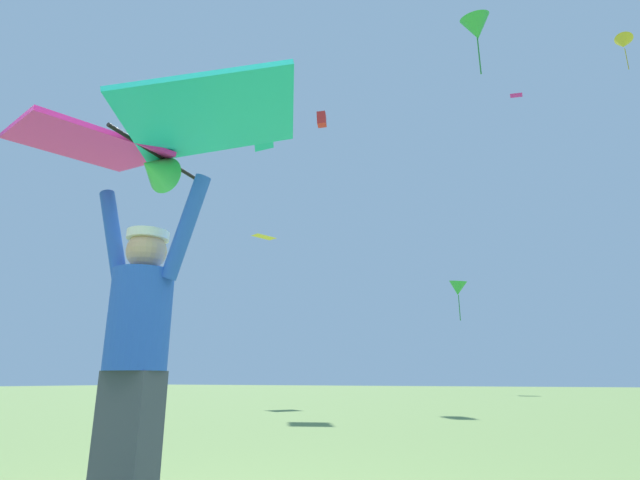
{
  "coord_description": "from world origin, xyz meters",
  "views": [
    {
      "loc": [
        1.84,
        -1.69,
        0.77
      ],
      "look_at": [
        -0.34,
        2.48,
        2.12
      ],
      "focal_mm": 27.44,
      "sensor_mm": 36.0,
      "label": 1
    }
  ],
  "objects_px": {
    "distant_kite_yellow_mid_left": "(624,43)",
    "distant_kite_yellow_low_left": "(264,236)",
    "distant_kite_magenta_high_left": "(516,95)",
    "marker_flag": "(162,323)",
    "distant_kite_green_low_right": "(458,288)",
    "kite_flyer_person": "(137,349)",
    "distant_kite_red_mid_right": "(322,119)",
    "held_stunt_kite": "(147,139)",
    "distant_kite_green_high_right": "(476,28)",
    "distant_kite_teal_overhead_distant": "(263,143)"
  },
  "relations": [
    {
      "from": "distant_kite_yellow_low_left",
      "to": "kite_flyer_person",
      "type": "bearing_deg",
      "value": -58.06
    },
    {
      "from": "held_stunt_kite",
      "to": "distant_kite_yellow_low_left",
      "type": "bearing_deg",
      "value": 121.79
    },
    {
      "from": "kite_flyer_person",
      "to": "distant_kite_yellow_mid_left",
      "type": "distance_m",
      "value": 36.91
    },
    {
      "from": "held_stunt_kite",
      "to": "marker_flag",
      "type": "height_order",
      "value": "held_stunt_kite"
    },
    {
      "from": "distant_kite_green_low_right",
      "to": "distant_kite_red_mid_right",
      "type": "bearing_deg",
      "value": -107.98
    },
    {
      "from": "kite_flyer_person",
      "to": "distant_kite_green_high_right",
      "type": "relative_size",
      "value": 0.95
    },
    {
      "from": "distant_kite_magenta_high_left",
      "to": "distant_kite_teal_overhead_distant",
      "type": "bearing_deg",
      "value": -110.67
    },
    {
      "from": "distant_kite_yellow_mid_left",
      "to": "marker_flag",
      "type": "distance_m",
      "value": 34.02
    },
    {
      "from": "distant_kite_green_low_right",
      "to": "distant_kite_yellow_mid_left",
      "type": "bearing_deg",
      "value": 4.0
    },
    {
      "from": "held_stunt_kite",
      "to": "distant_kite_teal_overhead_distant",
      "type": "relative_size",
      "value": 2.3
    },
    {
      "from": "distant_kite_magenta_high_left",
      "to": "distant_kite_yellow_low_left",
      "type": "bearing_deg",
      "value": -112.45
    },
    {
      "from": "distant_kite_teal_overhead_distant",
      "to": "kite_flyer_person",
      "type": "bearing_deg",
      "value": -57.65
    },
    {
      "from": "distant_kite_yellow_mid_left",
      "to": "distant_kite_green_high_right",
      "type": "distance_m",
      "value": 22.79
    },
    {
      "from": "held_stunt_kite",
      "to": "distant_kite_green_high_right",
      "type": "height_order",
      "value": "distant_kite_green_high_right"
    },
    {
      "from": "distant_kite_yellow_low_left",
      "to": "distant_kite_magenta_high_left",
      "type": "distance_m",
      "value": 27.46
    },
    {
      "from": "distant_kite_green_high_right",
      "to": "distant_kite_magenta_high_left",
      "type": "bearing_deg",
      "value": 90.93
    },
    {
      "from": "kite_flyer_person",
      "to": "distant_kite_teal_overhead_distant",
      "type": "xyz_separation_m",
      "value": [
        -7.93,
        12.52,
        8.86
      ]
    },
    {
      "from": "distant_kite_yellow_low_left",
      "to": "distant_kite_magenta_high_left",
      "type": "bearing_deg",
      "value": 67.55
    },
    {
      "from": "held_stunt_kite",
      "to": "kite_flyer_person",
      "type": "bearing_deg",
      "value": 96.09
    },
    {
      "from": "distant_kite_magenta_high_left",
      "to": "marker_flag",
      "type": "xyz_separation_m",
      "value": [
        -4.79,
        -29.66,
        -20.08
      ]
    },
    {
      "from": "kite_flyer_person",
      "to": "distant_kite_green_low_right",
      "type": "height_order",
      "value": "distant_kite_green_low_right"
    },
    {
      "from": "held_stunt_kite",
      "to": "marker_flag",
      "type": "distance_m",
      "value": 6.54
    },
    {
      "from": "distant_kite_green_low_right",
      "to": "held_stunt_kite",
      "type": "bearing_deg",
      "value": -81.74
    },
    {
      "from": "distant_kite_yellow_mid_left",
      "to": "distant_kite_green_low_right",
      "type": "distance_m",
      "value": 18.63
    },
    {
      "from": "distant_kite_yellow_mid_left",
      "to": "distant_kite_magenta_high_left",
      "type": "bearing_deg",
      "value": 148.05
    },
    {
      "from": "kite_flyer_person",
      "to": "distant_kite_magenta_high_left",
      "type": "xyz_separation_m",
      "value": [
        0.28,
        34.27,
        20.91
      ]
    },
    {
      "from": "kite_flyer_person",
      "to": "distant_kite_green_low_right",
      "type": "xyz_separation_m",
      "value": [
        -4.25,
        29.27,
        5.43
      ]
    },
    {
      "from": "distant_kite_green_high_right",
      "to": "marker_flag",
      "type": "distance_m",
      "value": 12.06
    },
    {
      "from": "kite_flyer_person",
      "to": "distant_kite_yellow_low_left",
      "type": "distance_m",
      "value": 16.65
    },
    {
      "from": "distant_kite_magenta_high_left",
      "to": "distant_kite_red_mid_right",
      "type": "height_order",
      "value": "distant_kite_magenta_high_left"
    },
    {
      "from": "distant_kite_magenta_high_left",
      "to": "marker_flag",
      "type": "height_order",
      "value": "distant_kite_magenta_high_left"
    },
    {
      "from": "kite_flyer_person",
      "to": "marker_flag",
      "type": "bearing_deg",
      "value": 134.35
    },
    {
      "from": "held_stunt_kite",
      "to": "distant_kite_yellow_mid_left",
      "type": "bearing_deg",
      "value": 76.9
    },
    {
      "from": "distant_kite_yellow_low_left",
      "to": "distant_kite_green_low_right",
      "type": "distance_m",
      "value": 16.4
    },
    {
      "from": "marker_flag",
      "to": "distant_kite_magenta_high_left",
      "type": "bearing_deg",
      "value": 80.83
    },
    {
      "from": "distant_kite_green_high_right",
      "to": "distant_kite_yellow_low_left",
      "type": "xyz_separation_m",
      "value": [
        -9.01,
        2.54,
        -4.47
      ]
    },
    {
      "from": "distant_kite_green_high_right",
      "to": "distant_kite_yellow_low_left",
      "type": "relative_size",
      "value": 2.13
    },
    {
      "from": "distant_kite_yellow_low_left",
      "to": "distant_kite_red_mid_right",
      "type": "relative_size",
      "value": 1.26
    },
    {
      "from": "held_stunt_kite",
      "to": "distant_kite_teal_overhead_distant",
      "type": "bearing_deg",
      "value": 122.19
    },
    {
      "from": "marker_flag",
      "to": "distant_kite_green_high_right",
      "type": "bearing_deg",
      "value": 50.34
    },
    {
      "from": "kite_flyer_person",
      "to": "held_stunt_kite",
      "type": "height_order",
      "value": "held_stunt_kite"
    },
    {
      "from": "held_stunt_kite",
      "to": "distant_kite_red_mid_right",
      "type": "height_order",
      "value": "distant_kite_red_mid_right"
    },
    {
      "from": "distant_kite_yellow_low_left",
      "to": "distant_kite_teal_overhead_distant",
      "type": "distance_m",
      "value": 3.69
    },
    {
      "from": "distant_kite_green_low_right",
      "to": "marker_flag",
      "type": "relative_size",
      "value": 1.27
    },
    {
      "from": "distant_kite_magenta_high_left",
      "to": "marker_flag",
      "type": "distance_m",
      "value": 36.13
    },
    {
      "from": "distant_kite_yellow_mid_left",
      "to": "distant_kite_yellow_low_left",
      "type": "height_order",
      "value": "distant_kite_yellow_mid_left"
    },
    {
      "from": "distant_kite_yellow_mid_left",
      "to": "distant_kite_yellow_low_left",
      "type": "xyz_separation_m",
      "value": [
        -15.38,
        -16.67,
        -14.94
      ]
    },
    {
      "from": "distant_kite_red_mid_right",
      "to": "marker_flag",
      "type": "relative_size",
      "value": 0.37
    },
    {
      "from": "distant_kite_green_high_right",
      "to": "kite_flyer_person",
      "type": "bearing_deg",
      "value": -93.47
    },
    {
      "from": "distant_kite_yellow_low_left",
      "to": "marker_flag",
      "type": "bearing_deg",
      "value": -66.38
    }
  ]
}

